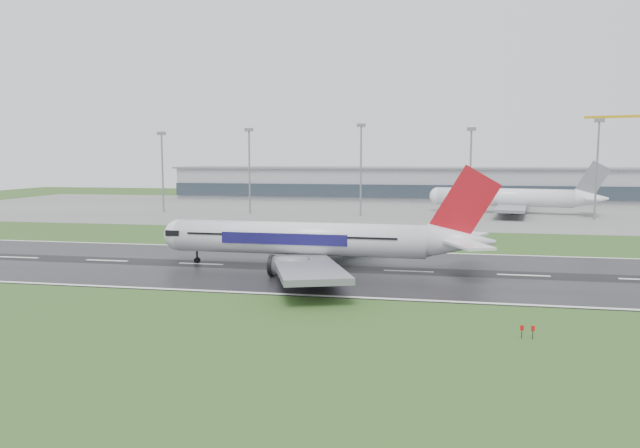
# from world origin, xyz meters

# --- Properties ---
(ground) EXTENTS (520.00, 520.00, 0.00)m
(ground) POSITION_xyz_m (0.00, 0.00, 0.00)
(ground) COLOR #284B1B
(ground) RESTS_ON ground
(runway) EXTENTS (400.00, 45.00, 0.10)m
(runway) POSITION_xyz_m (0.00, 0.00, 0.05)
(runway) COLOR black
(runway) RESTS_ON ground
(apron) EXTENTS (400.00, 130.00, 0.08)m
(apron) POSITION_xyz_m (0.00, 125.00, 0.04)
(apron) COLOR slate
(apron) RESTS_ON ground
(terminal) EXTENTS (240.00, 36.00, 15.00)m
(terminal) POSITION_xyz_m (0.00, 185.00, 7.50)
(terminal) COLOR gray
(terminal) RESTS_ON ground
(main_airliner) EXTENTS (63.89, 60.98, 18.46)m
(main_airliner) POSITION_xyz_m (-16.25, 0.09, 9.33)
(main_airliner) COLOR silver
(main_airliner) RESTS_ON runway
(parked_airliner) EXTENTS (72.61, 69.02, 18.64)m
(parked_airliner) POSITION_xyz_m (32.74, 119.64, 9.40)
(parked_airliner) COLOR white
(parked_airliner) RESTS_ON apron
(floodmast_0) EXTENTS (0.64, 0.64, 28.82)m
(floodmast_0) POSITION_xyz_m (-95.36, 100.00, 14.41)
(floodmast_0) COLOR gray
(floodmast_0) RESTS_ON ground
(floodmast_1) EXTENTS (0.64, 0.64, 29.87)m
(floodmast_1) POSITION_xyz_m (-61.49, 100.00, 14.93)
(floodmast_1) COLOR gray
(floodmast_1) RESTS_ON ground
(floodmast_2) EXTENTS (0.64, 0.64, 31.08)m
(floodmast_2) POSITION_xyz_m (-20.79, 100.00, 15.54)
(floodmast_2) COLOR gray
(floodmast_2) RESTS_ON ground
(floodmast_3) EXTENTS (0.64, 0.64, 29.45)m
(floodmast_3) POSITION_xyz_m (16.51, 100.00, 14.72)
(floodmast_3) COLOR gray
(floodmast_3) RESTS_ON ground
(floodmast_4) EXTENTS (0.64, 0.64, 31.86)m
(floodmast_4) POSITION_xyz_m (56.60, 100.00, 15.93)
(floodmast_4) COLOR gray
(floodmast_4) RESTS_ON ground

